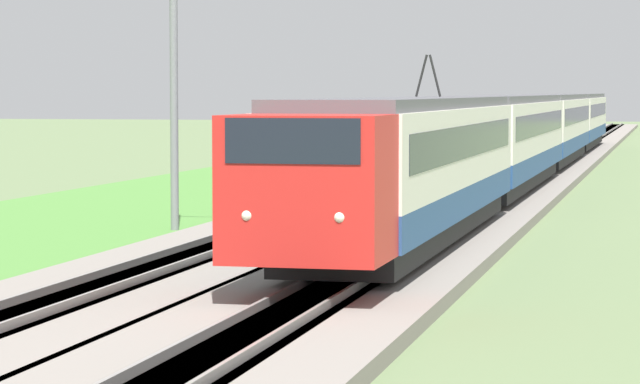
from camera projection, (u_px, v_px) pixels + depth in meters
ballast_main at (364, 201)px, 52.08m from camera, size 240.00×4.40×0.30m
ballast_adjacent at (487, 203)px, 51.11m from camera, size 240.00×4.40×0.30m
track_main at (364, 201)px, 52.08m from camera, size 240.00×1.57×0.45m
track_adjacent at (487, 203)px, 51.11m from camera, size 240.00×1.57×0.45m
grass_verge at (206, 201)px, 53.38m from camera, size 240.00×13.44×0.12m
passenger_train at (530, 130)px, 66.02m from camera, size 83.91×2.90×4.87m
catenary_mast_mid at (176, 77)px, 41.30m from camera, size 0.22×2.56×8.37m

